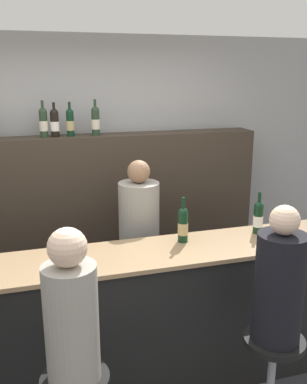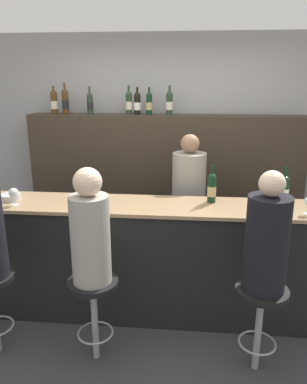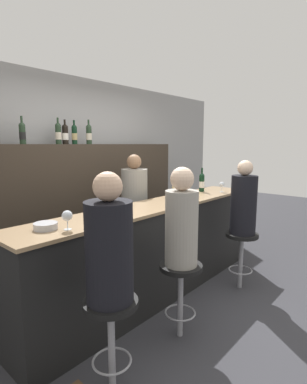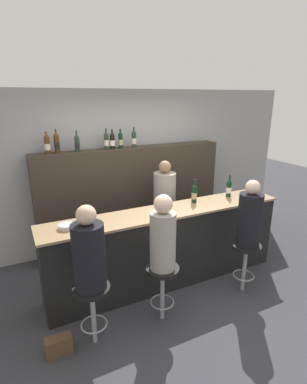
{
  "view_description": "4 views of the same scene",
  "coord_description": "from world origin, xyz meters",
  "px_view_note": "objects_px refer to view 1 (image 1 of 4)",
  "views": [
    {
      "loc": [
        -0.56,
        -2.37,
        2.25
      ],
      "look_at": [
        0.21,
        0.23,
        1.5
      ],
      "focal_mm": 40.0,
      "sensor_mm": 36.0,
      "label": 1
    },
    {
      "loc": [
        0.26,
        -2.77,
        2.09
      ],
      "look_at": [
        -0.02,
        0.23,
        1.18
      ],
      "focal_mm": 35.0,
      "sensor_mm": 36.0,
      "label": 2
    },
    {
      "loc": [
        -2.43,
        -1.83,
        1.71
      ],
      "look_at": [
        -0.05,
        0.26,
        1.2
      ],
      "focal_mm": 28.0,
      "sensor_mm": 36.0,
      "label": 3
    },
    {
      "loc": [
        -1.78,
        -2.94,
        2.48
      ],
      "look_at": [
        -0.22,
        0.24,
        1.35
      ],
      "focal_mm": 28.0,
      "sensor_mm": 36.0,
      "label": 4
    }
  ],
  "objects_px": {
    "guest_seated_middle": "(71,314)",
    "bar_stool_right": "(273,358)",
    "wine_bottle_backbar_3": "(43,122)",
    "wine_bottle_backbar_5": "(70,122)",
    "wine_glass_1": "(291,229)",
    "guest_seated_right": "(279,283)",
    "wine_bottle_counter_1": "(258,217)",
    "bartender": "(139,259)",
    "wine_bottle_backbar_4": "(55,123)",
    "wine_bottle_counter_0": "(183,224)",
    "wine_bottle_backbar_6": "(96,121)"
  },
  "relations": [
    {
      "from": "wine_bottle_counter_1",
      "to": "wine_bottle_counter_0",
      "type": "bearing_deg",
      "value": -180.0
    },
    {
      "from": "wine_bottle_backbar_4",
      "to": "wine_bottle_counter_1",
      "type": "bearing_deg",
      "value": -38.36
    },
    {
      "from": "wine_bottle_counter_0",
      "to": "bartender",
      "type": "relative_size",
      "value": 0.21
    },
    {
      "from": "wine_glass_1",
      "to": "guest_seated_middle",
      "type": "relative_size",
      "value": 0.17
    },
    {
      "from": "wine_bottle_counter_0",
      "to": "wine_bottle_backbar_6",
      "type": "height_order",
      "value": "wine_bottle_backbar_6"
    },
    {
      "from": "wine_bottle_backbar_6",
      "to": "guest_seated_right",
      "type": "bearing_deg",
      "value": -67.43
    },
    {
      "from": "wine_bottle_counter_1",
      "to": "wine_bottle_backbar_4",
      "type": "height_order",
      "value": "wine_bottle_backbar_4"
    },
    {
      "from": "guest_seated_middle",
      "to": "wine_bottle_counter_1",
      "type": "bearing_deg",
      "value": 26.32
    },
    {
      "from": "wine_bottle_counter_1",
      "to": "wine_glass_1",
      "type": "xyz_separation_m",
      "value": [
        0.13,
        -0.24,
        -0.03
      ]
    },
    {
      "from": "wine_bottle_backbar_4",
      "to": "wine_bottle_backbar_6",
      "type": "bearing_deg",
      "value": -0.0
    },
    {
      "from": "wine_bottle_backbar_6",
      "to": "wine_bottle_backbar_4",
      "type": "bearing_deg",
      "value": 180.0
    },
    {
      "from": "wine_bottle_backbar_4",
      "to": "bar_stool_right",
      "type": "relative_size",
      "value": 0.44
    },
    {
      "from": "bartender",
      "to": "wine_bottle_backbar_6",
      "type": "bearing_deg",
      "value": 111.47
    },
    {
      "from": "wine_bottle_backbar_3",
      "to": "wine_bottle_backbar_5",
      "type": "relative_size",
      "value": 1.06
    },
    {
      "from": "wine_bottle_counter_1",
      "to": "wine_bottle_backbar_4",
      "type": "relative_size",
      "value": 1.1
    },
    {
      "from": "wine_bottle_backbar_6",
      "to": "wine_glass_1",
      "type": "height_order",
      "value": "wine_bottle_backbar_6"
    },
    {
      "from": "wine_bottle_backbar_5",
      "to": "wine_bottle_backbar_6",
      "type": "xyz_separation_m",
      "value": [
        0.22,
        -0.0,
        0.01
      ]
    },
    {
      "from": "wine_bottle_backbar_6",
      "to": "guest_seated_middle",
      "type": "height_order",
      "value": "wine_bottle_backbar_6"
    },
    {
      "from": "guest_seated_middle",
      "to": "bartender",
      "type": "bearing_deg",
      "value": 61.05
    },
    {
      "from": "wine_bottle_counter_1",
      "to": "bartender",
      "type": "bearing_deg",
      "value": 147.87
    },
    {
      "from": "wine_bottle_counter_1",
      "to": "wine_bottle_backbar_6",
      "type": "bearing_deg",
      "value": 133.25
    },
    {
      "from": "wine_glass_1",
      "to": "wine_bottle_counter_0",
      "type": "bearing_deg",
      "value": 162.23
    },
    {
      "from": "guest_seated_right",
      "to": "bartender",
      "type": "bearing_deg",
      "value": 113.09
    },
    {
      "from": "wine_bottle_backbar_5",
      "to": "bartender",
      "type": "relative_size",
      "value": 0.19
    },
    {
      "from": "wine_bottle_counter_0",
      "to": "wine_bottle_backbar_3",
      "type": "bearing_deg",
      "value": 128.61
    },
    {
      "from": "wine_bottle_backbar_6",
      "to": "bar_stool_right",
      "type": "relative_size",
      "value": 0.47
    },
    {
      "from": "wine_bottle_backbar_6",
      "to": "wine_bottle_counter_0",
      "type": "bearing_deg",
      "value": -68.68
    },
    {
      "from": "wine_bottle_backbar_5",
      "to": "wine_bottle_backbar_6",
      "type": "bearing_deg",
      "value": -0.0
    },
    {
      "from": "wine_glass_1",
      "to": "bartender",
      "type": "bearing_deg",
      "value": 141.55
    },
    {
      "from": "wine_glass_1",
      "to": "wine_bottle_backbar_6",
      "type": "bearing_deg",
      "value": 131.08
    },
    {
      "from": "wine_glass_1",
      "to": "guest_seated_right",
      "type": "distance_m",
      "value": 0.66
    },
    {
      "from": "guest_seated_middle",
      "to": "bar_stool_right",
      "type": "distance_m",
      "value": 1.33
    },
    {
      "from": "wine_bottle_counter_0",
      "to": "wine_bottle_backbar_6",
      "type": "distance_m",
      "value": 1.35
    },
    {
      "from": "wine_bottle_backbar_5",
      "to": "bartender",
      "type": "distance_m",
      "value": 1.34
    },
    {
      "from": "wine_bottle_counter_1",
      "to": "bar_stool_right",
      "type": "relative_size",
      "value": 0.48
    },
    {
      "from": "bar_stool_right",
      "to": "wine_bottle_backbar_3",
      "type": "bearing_deg",
      "value": 123.45
    },
    {
      "from": "wine_bottle_backbar_3",
      "to": "wine_bottle_counter_1",
      "type": "bearing_deg",
      "value": -36.54
    },
    {
      "from": "wine_bottle_counter_0",
      "to": "wine_glass_1",
      "type": "bearing_deg",
      "value": -17.77
    },
    {
      "from": "wine_bottle_backbar_3",
      "to": "bar_stool_right",
      "type": "xyz_separation_m",
      "value": [
        1.22,
        -1.85,
        -1.31
      ]
    },
    {
      "from": "wine_bottle_backbar_3",
      "to": "wine_bottle_backbar_4",
      "type": "bearing_deg",
      "value": 0.0
    },
    {
      "from": "wine_bottle_backbar_4",
      "to": "wine_bottle_counter_0",
      "type": "bearing_deg",
      "value": -54.51
    },
    {
      "from": "wine_glass_1",
      "to": "guest_seated_right",
      "type": "height_order",
      "value": "guest_seated_right"
    },
    {
      "from": "guest_seated_middle",
      "to": "wine_bottle_backbar_4",
      "type": "bearing_deg",
      "value": 87.07
    },
    {
      "from": "wine_bottle_backbar_4",
      "to": "guest_seated_right",
      "type": "xyz_separation_m",
      "value": [
        1.13,
        -1.85,
        -0.78
      ]
    },
    {
      "from": "bar_stool_right",
      "to": "bartender",
      "type": "distance_m",
      "value": 1.37
    },
    {
      "from": "wine_bottle_counter_1",
      "to": "guest_seated_right",
      "type": "bearing_deg",
      "value": -110.39
    },
    {
      "from": "wine_bottle_backbar_3",
      "to": "wine_glass_1",
      "type": "relative_size",
      "value": 2.25
    },
    {
      "from": "wine_bottle_counter_1",
      "to": "wine_glass_1",
      "type": "bearing_deg",
      "value": -61.23
    },
    {
      "from": "wine_bottle_backbar_4",
      "to": "wine_glass_1",
      "type": "bearing_deg",
      "value": -41.32
    },
    {
      "from": "wine_bottle_backbar_5",
      "to": "bartender",
      "type": "bearing_deg",
      "value": -52.55
    }
  ]
}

